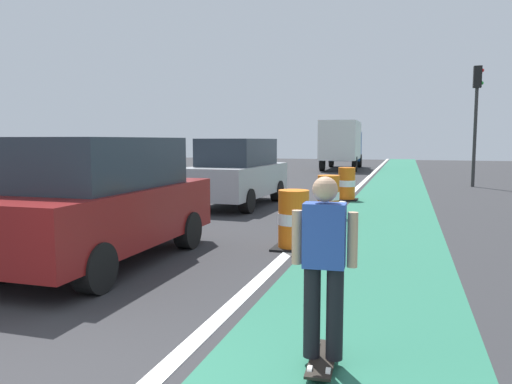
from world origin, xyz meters
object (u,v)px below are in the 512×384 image
traffic_barrel_mid (328,197)px  traffic_barrel_front (293,220)px  delivery_truck_down_block (342,142)px  skateboarder_on_lane (324,266)px  parked_suv_nearest (103,200)px  traffic_barrel_back (347,184)px  traffic_light_corner (476,104)px  parked_suv_second (238,172)px

traffic_barrel_mid → traffic_barrel_front: bearing=-90.4°
traffic_barrel_front → delivery_truck_down_block: bearing=95.2°
delivery_truck_down_block → traffic_barrel_mid: bearing=-83.7°
skateboarder_on_lane → traffic_barrel_front: skateboarder_on_lane is taller
delivery_truck_down_block → parked_suv_nearest: bearing=-90.8°
traffic_barrel_front → traffic_barrel_back: 7.88m
traffic_barrel_mid → traffic_light_corner: size_ratio=0.21×
delivery_truck_down_block → skateboarder_on_lane: bearing=-83.1°
parked_suv_second → traffic_barrel_back: 3.87m
traffic_barrel_front → traffic_barrel_mid: same height
traffic_barrel_back → traffic_light_corner: size_ratio=0.21×
skateboarder_on_lane → delivery_truck_down_block: (-3.63, 30.07, 0.94)m
traffic_barrel_front → traffic_light_corner: bearing=71.8°
traffic_barrel_mid → traffic_barrel_back: same height
skateboarder_on_lane → traffic_barrel_front: 4.80m
skateboarder_on_lane → parked_suv_nearest: (-4.00, 2.66, 0.12)m
parked_suv_second → delivery_truck_down_block: 19.98m
parked_suv_nearest → parked_suv_second: 7.47m
traffic_barrel_back → delivery_truck_down_block: 17.81m
traffic_barrel_front → delivery_truck_down_block: size_ratio=0.14×
parked_suv_second → traffic_barrel_mid: size_ratio=4.28×
traffic_barrel_front → traffic_barrel_back: (0.05, 7.88, 0.00)m
skateboarder_on_lane → traffic_light_corner: bearing=79.8°
parked_suv_second → traffic_barrel_front: bearing=-61.7°
parked_suv_second → traffic_barrel_back: (3.02, 2.36, -0.50)m
traffic_barrel_front → traffic_barrel_back: same height
traffic_barrel_front → parked_suv_second: bearing=118.3°
skateboarder_on_lane → traffic_barrel_back: size_ratio=1.55×
traffic_light_corner → traffic_barrel_mid: bearing=-114.4°
traffic_barrel_mid → traffic_barrel_back: bearing=89.7°
parked_suv_second → traffic_barrel_front: size_ratio=4.28×
parked_suv_second → delivery_truck_down_block: (0.64, 19.95, 0.81)m
delivery_truck_down_block → parked_suv_second: bearing=-91.8°
traffic_barrel_mid → traffic_light_corner: 11.68m
traffic_barrel_back → traffic_barrel_front: bearing=-90.4°
skateboarder_on_lane → traffic_barrel_front: bearing=105.8°
traffic_barrel_mid → traffic_barrel_back: size_ratio=1.00×
skateboarder_on_lane → traffic_barrel_mid: (-1.27, 8.62, -0.38)m
traffic_barrel_front → traffic_light_corner: 15.34m
parked_suv_second → traffic_barrel_mid: bearing=-26.6°
delivery_truck_down_block → traffic_light_corner: bearing=-57.8°
skateboarder_on_lane → traffic_barrel_front: size_ratio=1.55×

